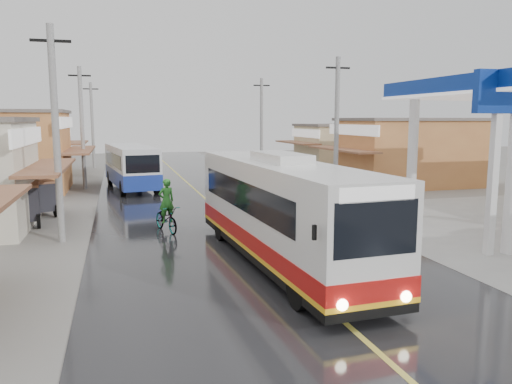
# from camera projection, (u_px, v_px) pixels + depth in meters

# --- Properties ---
(ground) EXTENTS (120.00, 120.00, 0.00)m
(ground) POSITION_uv_depth(u_px,v_px,m) (329.00, 309.00, 12.23)
(ground) COLOR slate
(ground) RESTS_ON ground
(road) EXTENTS (12.00, 90.00, 0.02)m
(road) POSITION_uv_depth(u_px,v_px,m) (214.00, 206.00, 26.53)
(road) COLOR black
(road) RESTS_ON ground
(centre_line) EXTENTS (0.15, 90.00, 0.01)m
(centre_line) POSITION_uv_depth(u_px,v_px,m) (214.00, 206.00, 26.52)
(centre_line) COLOR #D8CC4C
(centre_line) RESTS_ON road
(shopfronts_right) EXTENTS (11.00, 44.00, 4.80)m
(shopfronts_right) POSITION_uv_depth(u_px,v_px,m) (490.00, 203.00, 27.66)
(shopfronts_right) COLOR beige
(shopfronts_right) RESTS_ON ground
(utility_poles_left) EXTENTS (1.60, 50.00, 8.00)m
(utility_poles_left) POSITION_uv_depth(u_px,v_px,m) (76.00, 210.00, 25.62)
(utility_poles_left) COLOR gray
(utility_poles_left) RESTS_ON ground
(utility_poles_right) EXTENTS (1.60, 36.00, 8.00)m
(utility_poles_right) POSITION_uv_depth(u_px,v_px,m) (335.00, 201.00, 28.39)
(utility_poles_right) COLOR gray
(utility_poles_right) RESTS_ON ground
(coach_bus) EXTENTS (3.13, 11.46, 3.54)m
(coach_bus) POSITION_uv_depth(u_px,v_px,m) (280.00, 211.00, 15.99)
(coach_bus) COLOR silver
(coach_bus) RESTS_ON road
(second_bus) EXTENTS (3.43, 8.82, 2.85)m
(second_bus) POSITION_uv_depth(u_px,v_px,m) (131.00, 166.00, 32.99)
(second_bus) COLOR silver
(second_bus) RESTS_ON road
(cyclist) EXTENTS (1.30, 2.19, 2.23)m
(cyclist) POSITION_uv_depth(u_px,v_px,m) (166.00, 214.00, 20.51)
(cyclist) COLOR black
(cyclist) RESTS_ON ground
(tricycle_near) EXTENTS (1.88, 2.45, 1.87)m
(tricycle_near) POSITION_uv_depth(u_px,v_px,m) (21.00, 201.00, 21.71)
(tricycle_near) COLOR #26262D
(tricycle_near) RESTS_ON ground
(tricycle_far) EXTENTS (2.23, 2.47, 1.73)m
(tricycle_far) POSITION_uv_depth(u_px,v_px,m) (36.00, 196.00, 23.89)
(tricycle_far) COLOR #26262D
(tricycle_far) RESTS_ON ground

